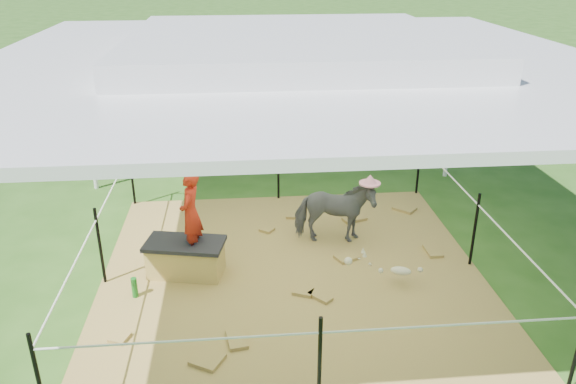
{
  "coord_description": "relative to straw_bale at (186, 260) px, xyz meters",
  "views": [
    {
      "loc": [
        -0.6,
        -5.89,
        3.69
      ],
      "look_at": [
        0.0,
        0.6,
        0.85
      ],
      "focal_mm": 35.0,
      "sensor_mm": 36.0,
      "label": 1
    }
  ],
  "objects": [
    {
      "name": "ground",
      "position": [
        1.29,
        -0.1,
        -0.22
      ],
      "size": [
        90.0,
        90.0,
        0.0
      ],
      "primitive_type": "plane",
      "color": "#2D5919",
      "rests_on": "ground"
    },
    {
      "name": "hay_patch",
      "position": [
        1.29,
        -0.1,
        -0.21
      ],
      "size": [
        4.6,
        4.6,
        0.03
      ],
      "primitive_type": "cube",
      "color": "brown",
      "rests_on": "ground"
    },
    {
      "name": "canopy_tent",
      "position": [
        1.29,
        -0.1,
        2.47
      ],
      "size": [
        6.3,
        6.3,
        2.9
      ],
      "color": "silver",
      "rests_on": "ground"
    },
    {
      "name": "rope_fence",
      "position": [
        1.29,
        -0.1,
        0.42
      ],
      "size": [
        4.54,
        4.54,
        1.0
      ],
      "color": "black",
      "rests_on": "ground"
    },
    {
      "name": "straw_bale",
      "position": [
        0.0,
        0.0,
        0.0
      ],
      "size": [
        0.95,
        0.61,
        0.39
      ],
      "primitive_type": "cube",
      "rotation": [
        0.0,
        0.0,
        -0.21
      ],
      "color": "#B09540",
      "rests_on": "hay_patch"
    },
    {
      "name": "dark_cloth",
      "position": [
        0.0,
        -0.0,
        0.22
      ],
      "size": [
        1.01,
        0.67,
        0.05
      ],
      "primitive_type": "cube",
      "rotation": [
        0.0,
        0.0,
        -0.21
      ],
      "color": "black",
      "rests_on": "straw_bale"
    },
    {
      "name": "woman",
      "position": [
        0.1,
        -0.0,
        0.72
      ],
      "size": [
        0.33,
        0.43,
        1.05
      ],
      "primitive_type": "imported",
      "rotation": [
        0.0,
        0.0,
        -1.78
      ],
      "color": "red",
      "rests_on": "straw_bale"
    },
    {
      "name": "green_bottle",
      "position": [
        -0.55,
        -0.45,
        -0.07
      ],
      "size": [
        0.08,
        0.08,
        0.24
      ],
      "primitive_type": "cylinder",
      "rotation": [
        0.0,
        0.0,
        -0.21
      ],
      "color": "#16661B",
      "rests_on": "hay_patch"
    },
    {
      "name": "pony",
      "position": [
        1.92,
        0.63,
        0.25
      ],
      "size": [
        1.09,
        0.58,
        0.89
      ],
      "primitive_type": "imported",
      "rotation": [
        0.0,
        0.0,
        1.47
      ],
      "color": "#535459",
      "rests_on": "hay_patch"
    },
    {
      "name": "pink_hat",
      "position": [
        1.92,
        0.63,
        0.76
      ],
      "size": [
        0.28,
        0.28,
        0.13
      ],
      "primitive_type": "cylinder",
      "color": "pink",
      "rests_on": "pony"
    },
    {
      "name": "foal",
      "position": [
        2.53,
        -0.48,
        0.02
      ],
      "size": [
        0.87,
        0.66,
        0.43
      ],
      "primitive_type": null,
      "rotation": [
        0.0,
        0.0,
        -0.33
      ],
      "color": "#BFAE8C",
      "rests_on": "hay_patch"
    },
    {
      "name": "trash_barrel",
      "position": [
        5.43,
        5.58,
        0.2
      ],
      "size": [
        0.55,
        0.55,
        0.84
      ],
      "primitive_type": "cylinder",
      "rotation": [
        0.0,
        0.0,
        -0.02
      ],
      "color": "#183EB4",
      "rests_on": "ground"
    },
    {
      "name": "picnic_table_near",
      "position": [
        3.19,
        8.53,
        0.17
      ],
      "size": [
        2.33,
        2.13,
        0.79
      ],
      "primitive_type": "cube",
      "rotation": [
        0.0,
        0.0,
        0.52
      ],
      "color": "#54331C",
      "rests_on": "ground"
    },
    {
      "name": "picnic_table_far",
      "position": [
        5.98,
        9.32,
        0.11
      ],
      "size": [
        1.85,
        1.51,
        0.67
      ],
      "primitive_type": "cube",
      "rotation": [
        0.0,
        0.0,
        -0.23
      ],
      "color": "brown",
      "rests_on": "ground"
    },
    {
      "name": "distant_person",
      "position": [
        3.32,
        7.08,
        0.28
      ],
      "size": [
        0.61,
        0.55,
        1.01
      ],
      "primitive_type": "imported",
      "rotation": [
        0.0,
        0.0,
        3.58
      ],
      "color": "#2D64A9",
      "rests_on": "ground"
    }
  ]
}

